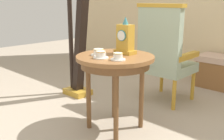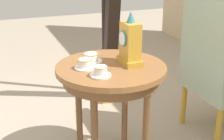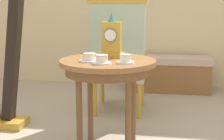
{
  "view_description": "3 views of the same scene",
  "coord_description": "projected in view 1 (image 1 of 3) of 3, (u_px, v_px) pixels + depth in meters",
  "views": [
    {
      "loc": [
        1.7,
        -1.66,
        1.18
      ],
      "look_at": [
        0.05,
        0.07,
        0.55
      ],
      "focal_mm": 43.31,
      "sensor_mm": 36.0,
      "label": 1
    },
    {
      "loc": [
        1.91,
        -0.63,
        1.4
      ],
      "look_at": [
        0.04,
        0.1,
        0.64
      ],
      "focal_mm": 52.8,
      "sensor_mm": 36.0,
      "label": 2
    },
    {
      "loc": [
        0.52,
        -2.29,
        1.09
      ],
      "look_at": [
        0.12,
        0.11,
        0.61
      ],
      "focal_mm": 53.65,
      "sensor_mm": 36.0,
      "label": 3
    }
  ],
  "objects": [
    {
      "name": "mantel_clock",
      "position": [
        125.0,
        39.0,
        2.45
      ],
      "size": [
        0.19,
        0.11,
        0.34
      ],
      "color": "gold",
      "rests_on": "side_table"
    },
    {
      "name": "teacup_left",
      "position": [
        99.0,
        52.0,
        2.4
      ],
      "size": [
        0.14,
        0.14,
        0.06
      ],
      "color": "white",
      "rests_on": "side_table"
    },
    {
      "name": "harp",
      "position": [
        78.0,
        40.0,
        3.28
      ],
      "size": [
        0.4,
        0.24,
        1.74
      ],
      "color": "gold",
      "rests_on": "ground"
    },
    {
      "name": "ground_plane",
      "position": [
        103.0,
        126.0,
        2.6
      ],
      "size": [
        10.0,
        10.0,
        0.0
      ],
      "primitive_type": "plane",
      "color": "tan"
    },
    {
      "name": "armchair",
      "position": [
        164.0,
        53.0,
        3.06
      ],
      "size": [
        0.56,
        0.54,
        1.14
      ],
      "color": "#9EB299",
      "rests_on": "ground"
    },
    {
      "name": "teacup_center",
      "position": [
        118.0,
        57.0,
        2.21
      ],
      "size": [
        0.12,
        0.12,
        0.06
      ],
      "color": "white",
      "rests_on": "side_table"
    },
    {
      "name": "side_table",
      "position": [
        115.0,
        65.0,
        2.42
      ],
      "size": [
        0.7,
        0.7,
        0.7
      ],
      "color": "brown",
      "rests_on": "ground"
    },
    {
      "name": "teacup_right",
      "position": [
        101.0,
        55.0,
        2.28
      ],
      "size": [
        0.13,
        0.13,
        0.06
      ],
      "color": "white",
      "rests_on": "side_table"
    }
  ]
}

